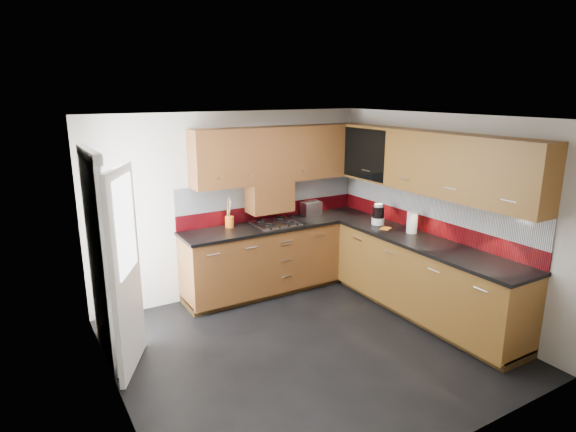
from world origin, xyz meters
TOP-DOWN VIEW (x-y plane):
  - room at (0.00, 0.00)m, footprint 4.00×3.80m
  - base_cabinets at (1.07, 0.72)m, footprint 2.70×3.20m
  - countertop at (1.05, 0.70)m, footprint 2.72×3.22m
  - backsplash at (1.28, 0.93)m, footprint 2.70×3.20m
  - upper_cabinets at (1.23, 0.78)m, footprint 2.50×3.20m
  - extractor_hood at (0.45, 1.64)m, footprint 0.60×0.33m
  - glass_cabinet at (1.71, 1.07)m, footprint 0.32×0.80m
  - back_door at (-1.78, 0.75)m, footprint 0.42×1.19m
  - gas_hob at (0.45, 1.47)m, footprint 0.57×0.50m
  - utensil_pot at (-0.13, 1.65)m, footprint 0.11×0.11m
  - toaster at (1.12, 1.64)m, footprint 0.28×0.17m
  - food_processor at (1.61, 0.78)m, footprint 0.17×0.17m
  - paper_towel at (1.70, 0.26)m, footprint 0.13×0.13m
  - orange_cloth at (1.55, 0.56)m, footprint 0.16×0.15m

SIDE VIEW (x-z plane):
  - base_cabinets at x=1.07m, z-range -0.04..0.91m
  - countertop at x=1.05m, z-range 0.90..0.94m
  - orange_cloth at x=1.55m, z-range 0.94..0.95m
  - gas_hob at x=0.45m, z-range 0.93..0.98m
  - utensil_pot at x=-0.13m, z-range 0.83..1.23m
  - back_door at x=-1.78m, z-range 0.01..2.05m
  - toaster at x=1.12m, z-range 0.94..1.14m
  - food_processor at x=1.61m, z-range 0.93..1.20m
  - paper_towel at x=1.70m, z-range 0.94..1.21m
  - backsplash at x=1.28m, z-range 0.94..1.48m
  - extractor_hood at x=0.45m, z-range 1.08..1.48m
  - room at x=0.00m, z-range 0.18..2.82m
  - upper_cabinets at x=1.23m, z-range 1.48..2.20m
  - glass_cabinet at x=1.71m, z-range 1.54..2.20m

